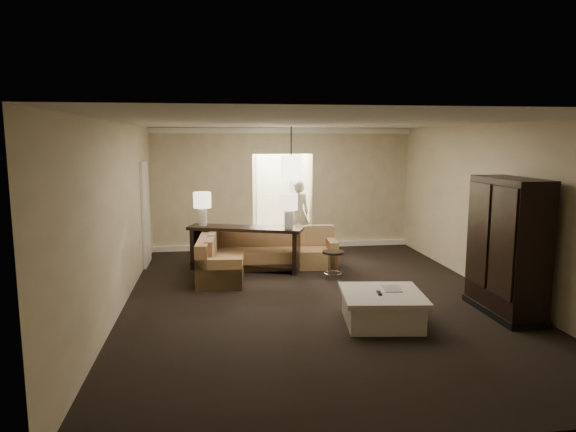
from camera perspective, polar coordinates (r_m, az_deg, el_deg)
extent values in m
plane|color=black|center=(8.35, 3.15, -9.20)|extent=(8.00, 8.00, 0.00)
cube|color=beige|center=(11.96, -0.59, 3.07)|extent=(6.00, 0.04, 2.80)
cube|color=beige|center=(4.27, 14.04, -7.30)|extent=(6.00, 0.04, 2.80)
cube|color=beige|center=(8.00, -18.32, -0.11)|extent=(0.04, 8.00, 2.80)
cube|color=beige|center=(9.12, 22.04, 0.71)|extent=(0.04, 8.00, 2.80)
cube|color=silver|center=(7.96, 3.32, 10.37)|extent=(6.00, 8.00, 0.02)
cube|color=white|center=(11.85, -0.56, 9.46)|extent=(6.00, 0.10, 0.12)
cube|color=white|center=(12.11, -0.54, -3.27)|extent=(6.00, 0.10, 0.12)
cube|color=white|center=(10.79, -15.53, 0.28)|extent=(0.05, 0.90, 2.10)
cube|color=silver|center=(13.14, -1.16, -2.60)|extent=(1.40, 2.00, 0.01)
cube|color=beige|center=(12.88, -4.28, 3.44)|extent=(0.04, 2.00, 2.80)
cube|color=beige|center=(13.05, 1.88, 3.53)|extent=(0.04, 2.00, 2.80)
cube|color=beige|center=(13.93, -1.69, 3.85)|extent=(1.40, 0.04, 2.80)
cube|color=white|center=(13.94, -1.67, 2.41)|extent=(0.90, 0.05, 2.10)
cube|color=brown|center=(10.33, -1.98, -4.65)|extent=(2.70, 0.99, 0.37)
cube|color=brown|center=(9.36, -7.47, -6.12)|extent=(0.88, 1.29, 0.37)
cube|color=brown|center=(10.53, -2.04, -2.23)|extent=(2.65, 0.41, 0.41)
cube|color=brown|center=(9.72, -9.07, -3.25)|extent=(0.37, 2.13, 0.41)
cube|color=brown|center=(10.42, 4.83, -4.06)|extent=(0.24, 0.80, 0.55)
cube|color=brown|center=(8.83, -7.69, -6.44)|extent=(0.80, 0.24, 0.55)
cube|color=#9A8052|center=(10.50, -7.33, -2.24)|extent=(0.56, 0.18, 0.41)
cube|color=#9A8052|center=(10.48, -3.72, -2.20)|extent=(0.56, 0.18, 0.41)
cube|color=#9A8052|center=(10.50, -0.11, -2.16)|extent=(0.56, 0.18, 0.41)
cube|color=#9A8052|center=(10.57, 3.47, -2.11)|extent=(0.56, 0.18, 0.41)
cube|color=#9A8052|center=(9.79, -8.41, -3.05)|extent=(0.18, 0.54, 0.41)
cube|color=#9A8052|center=(9.19, -8.71, -3.82)|extent=(0.18, 0.54, 0.41)
cube|color=beige|center=(7.37, 10.38, -10.26)|extent=(1.11, 1.11, 0.38)
cube|color=beige|center=(7.30, 10.43, -8.62)|extent=(1.24, 1.24, 0.07)
cube|color=black|center=(7.22, 10.09, -8.43)|extent=(0.08, 0.18, 0.02)
cube|color=beige|center=(7.48, 11.45, -7.93)|extent=(0.28, 0.36, 0.01)
cube|color=black|center=(9.96, -4.79, -1.39)|extent=(2.27, 1.21, 0.06)
cube|color=black|center=(10.36, -10.17, -3.50)|extent=(0.23, 0.46, 0.81)
cube|color=black|center=(9.82, 0.94, -4.03)|extent=(0.23, 0.46, 0.81)
cube|color=black|center=(10.11, -4.74, -5.34)|extent=(2.16, 1.13, 0.04)
cube|color=black|center=(8.08, 23.20, -3.17)|extent=(0.55, 1.33, 2.00)
cube|color=black|center=(7.63, 22.73, -2.71)|extent=(0.03, 0.59, 1.53)
cube|color=black|center=(8.19, 20.34, -1.83)|extent=(0.03, 0.59, 1.53)
cube|color=black|center=(8.32, 22.81, -9.62)|extent=(0.59, 1.39, 0.10)
cylinder|color=black|center=(9.47, 5.04, -4.02)|extent=(0.40, 0.40, 0.04)
torus|color=silver|center=(9.57, 5.01, -6.33)|extent=(0.33, 0.33, 0.02)
cylinder|color=silver|center=(9.53, 5.97, -5.49)|extent=(0.02, 0.02, 0.48)
cylinder|color=silver|center=(9.66, 4.56, -5.28)|extent=(0.02, 0.02, 0.48)
cylinder|color=silver|center=(9.40, 4.55, -5.67)|extent=(0.02, 0.02, 0.48)
cylinder|color=silver|center=(10.19, -9.47, -0.06)|extent=(0.16, 0.16, 0.35)
cylinder|color=beige|center=(10.15, -9.51, 1.77)|extent=(0.34, 0.34, 0.30)
cylinder|color=silver|center=(9.73, 0.07, -0.35)|extent=(0.16, 0.16, 0.35)
cylinder|color=beige|center=(9.69, 0.07, 1.57)|extent=(0.34, 0.34, 0.30)
cylinder|color=black|center=(10.61, 0.35, 8.32)|extent=(0.02, 0.02, 0.60)
cube|color=beige|center=(10.63, 0.35, 5.36)|extent=(0.38, 0.38, 0.48)
imported|color=beige|center=(12.37, 1.10, 0.74)|extent=(0.64, 0.45, 1.72)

